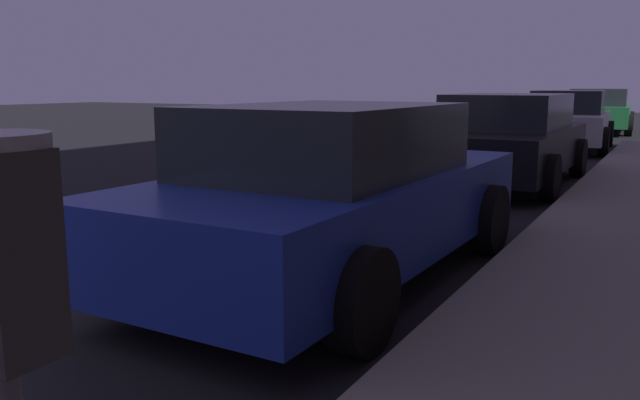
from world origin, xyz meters
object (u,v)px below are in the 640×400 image
object	(u,v)px
car_black	(507,139)
car_silver	(568,121)
car_green	(599,111)
car_blue	(335,193)

from	to	relation	value
car_black	car_silver	bearing A→B (deg)	90.00
car_green	car_blue	bearing A→B (deg)	-90.01
car_blue	car_black	world-z (taller)	same
car_silver	car_green	xyz separation A→B (m)	(0.00, 6.51, 0.00)
car_blue	car_silver	bearing A→B (deg)	90.00
car_black	car_green	world-z (taller)	same
car_blue	car_silver	distance (m)	12.17
car_silver	car_green	bearing A→B (deg)	89.98
car_blue	car_green	world-z (taller)	same
car_black	car_silver	size ratio (longest dim) A/B	1.05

